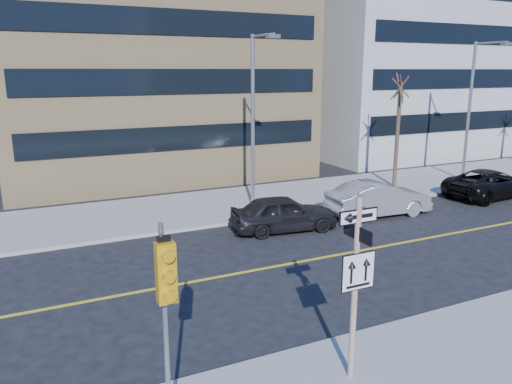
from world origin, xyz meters
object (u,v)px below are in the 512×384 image
streetlight_a (255,111)px  street_tree_west (400,90)px  parked_car_b (378,199)px  parked_car_c (490,183)px  parked_car_a (284,213)px  sign_pole (356,278)px  traffic_signal (166,290)px  streetlight_b (473,103)px

streetlight_a → street_tree_west: bearing=3.5°
parked_car_b → street_tree_west: size_ratio=0.77×
parked_car_c → parked_car_a: bearing=86.5°
sign_pole → streetlight_a: bearing=73.2°
parked_car_b → street_tree_west: street_tree_west is taller
traffic_signal → parked_car_a: traffic_signal is taller
sign_pole → street_tree_west: (13.00, 13.81, 3.09)m
street_tree_west → traffic_signal: bearing=-140.6°
sign_pole → streetlight_a: 14.05m
streetlight_a → streetlight_b: size_ratio=1.00×
streetlight_a → streetlight_b: 14.00m
sign_pole → parked_car_b: bearing=48.7°
parked_car_c → traffic_signal: bearing=112.0°
parked_car_a → street_tree_west: bearing=-59.5°
street_tree_west → parked_car_b: bearing=-137.8°
parked_car_b → parked_car_c: size_ratio=0.91×
parked_car_a → parked_car_c: 12.64m
parked_car_b → street_tree_west: bearing=-43.2°
street_tree_west → parked_car_c: bearing=-47.1°
streetlight_a → street_tree_west: 9.05m
parked_car_a → streetlight_b: bearing=-69.2°
parked_car_a → parked_car_c: (12.64, 0.32, -0.02)m
sign_pole → parked_car_a: sign_pole is taller
traffic_signal → parked_car_c: (20.36, 10.34, -2.28)m
parked_car_a → sign_pole: bearing=166.8°
streetlight_b → traffic_signal: bearing=-148.6°
parked_car_a → parked_car_c: parked_car_a is taller
parked_car_c → streetlight_b: 5.31m
streetlight_b → parked_car_b: bearing=-160.3°
parked_car_b → streetlight_b: 10.59m
streetlight_a → parked_car_a: bearing=-94.7°
parked_car_c → street_tree_west: street_tree_west is taller
parked_car_b → traffic_signal: bearing=133.1°
parked_car_c → streetlight_a: size_ratio=0.67×
parked_car_a → traffic_signal: bearing=149.9°
sign_pole → street_tree_west: 19.22m
parked_car_a → streetlight_a: size_ratio=0.56×
street_tree_west → sign_pole: bearing=-133.3°
streetlight_a → parked_car_c: bearing=-14.0°
parked_car_a → parked_car_b: size_ratio=0.92×
sign_pole → parked_car_a: size_ratio=0.91×
parked_car_c → street_tree_west: (-3.36, 3.62, 4.78)m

